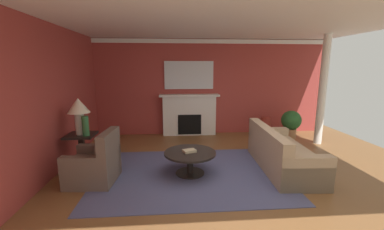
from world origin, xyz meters
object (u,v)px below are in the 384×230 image
at_px(sofa, 281,155).
at_px(coffee_table, 190,158).
at_px(fireplace, 189,116).
at_px(side_table, 82,148).
at_px(vase_on_side_table, 86,126).
at_px(table_lamp, 79,109).
at_px(potted_plant, 291,122).
at_px(armchair_near_window, 95,166).
at_px(vase_tall_corner, 266,126).
at_px(mantel_mirror, 189,75).

height_order(sofa, coffee_table, sofa).
distance_m(fireplace, side_table, 3.33).
relative_size(side_table, vase_on_side_table, 1.75).
distance_m(sofa, coffee_table, 1.88).
bearing_deg(table_lamp, potted_plant, 16.99).
relative_size(sofa, side_table, 3.06).
bearing_deg(vase_on_side_table, potted_plant, 18.66).
xyz_separation_m(fireplace, sofa, (1.69, -2.73, -0.29)).
xyz_separation_m(sofa, table_lamp, (-4.09, 0.44, 0.93)).
relative_size(armchair_near_window, vase_tall_corner, 1.66).
relative_size(mantel_mirror, vase_tall_corner, 2.57).
relative_size(sofa, potted_plant, 2.58).
distance_m(sofa, potted_plant, 2.39).
relative_size(table_lamp, vase_tall_corner, 1.31).
xyz_separation_m(vase_tall_corner, vase_on_side_table, (-4.55, -2.12, 0.61)).
height_order(table_lamp, vase_tall_corner, table_lamp).
bearing_deg(armchair_near_window, coffee_table, 6.42).
distance_m(sofa, vase_on_side_table, 4.00).
xyz_separation_m(armchair_near_window, vase_tall_corner, (4.22, 2.75, -0.02)).
bearing_deg(sofa, vase_tall_corner, 75.99).
relative_size(vase_on_side_table, potted_plant, 0.48).
relative_size(side_table, table_lamp, 0.93).
bearing_deg(fireplace, coffee_table, -93.70).
height_order(sofa, potted_plant, sofa).
bearing_deg(table_lamp, vase_on_side_table, -38.66).
xyz_separation_m(fireplace, vase_on_side_table, (-2.25, -2.42, 0.31)).
height_order(mantel_mirror, armchair_near_window, mantel_mirror).
distance_m(fireplace, coffee_table, 2.87).
distance_m(table_lamp, potted_plant, 5.59).
height_order(fireplace, table_lamp, table_lamp).
xyz_separation_m(fireplace, side_table, (-2.40, -2.30, -0.19)).
bearing_deg(vase_tall_corner, coffee_table, -134.23).
height_order(fireplace, vase_on_side_table, fireplace).
bearing_deg(table_lamp, sofa, -6.10).
height_order(sofa, vase_tall_corner, sofa).
bearing_deg(potted_plant, armchair_near_window, -153.85).
bearing_deg(vase_tall_corner, fireplace, 172.57).
relative_size(sofa, table_lamp, 2.86).
relative_size(fireplace, coffee_table, 1.80).
bearing_deg(armchair_near_window, fireplace, 57.76).
height_order(fireplace, coffee_table, fireplace).
bearing_deg(vase_tall_corner, armchair_near_window, -146.94).
bearing_deg(mantel_mirror, fireplace, -90.00).
relative_size(mantel_mirror, table_lamp, 1.96).
height_order(fireplace, sofa, fireplace).
bearing_deg(mantel_mirror, potted_plant, -15.41).
bearing_deg(vase_on_side_table, side_table, 141.34).
distance_m(coffee_table, side_table, 2.28).
xyz_separation_m(mantel_mirror, vase_tall_corner, (2.30, -0.42, -1.53)).
distance_m(mantel_mirror, armchair_near_window, 4.00).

